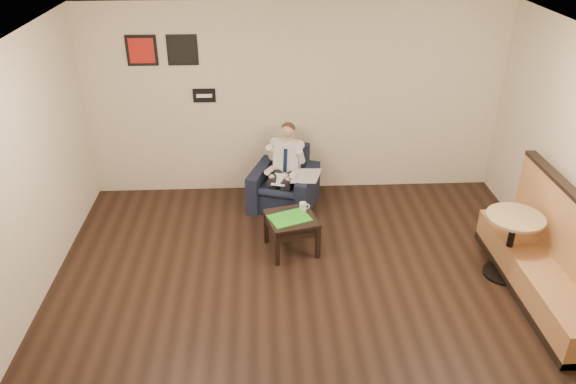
{
  "coord_description": "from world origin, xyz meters",
  "views": [
    {
      "loc": [
        -0.49,
        -4.72,
        4.07
      ],
      "look_at": [
        -0.2,
        1.2,
        0.87
      ],
      "focal_mm": 35.0,
      "sensor_mm": 36.0,
      "label": 1
    }
  ],
  "objects_px": {
    "armchair": "(284,179)",
    "banquette": "(546,248)",
    "coffee_mug": "(303,206)",
    "cafe_table": "(509,246)",
    "seated_man": "(282,173)",
    "green_folder": "(289,218)",
    "side_table": "(291,234)",
    "smartphone": "(291,210)"
  },
  "relations": [
    {
      "from": "side_table",
      "to": "smartphone",
      "type": "xyz_separation_m",
      "value": [
        0.01,
        0.18,
        0.25
      ]
    },
    {
      "from": "seated_man",
      "to": "side_table",
      "type": "distance_m",
      "value": 1.11
    },
    {
      "from": "seated_man",
      "to": "coffee_mug",
      "type": "distance_m",
      "value": 0.92
    },
    {
      "from": "armchair",
      "to": "coffee_mug",
      "type": "distance_m",
      "value": 1.02
    },
    {
      "from": "armchair",
      "to": "banquette",
      "type": "relative_size",
      "value": 0.36
    },
    {
      "from": "green_folder",
      "to": "cafe_table",
      "type": "height_order",
      "value": "cafe_table"
    },
    {
      "from": "armchair",
      "to": "banquette",
      "type": "height_order",
      "value": "banquette"
    },
    {
      "from": "armchair",
      "to": "cafe_table",
      "type": "xyz_separation_m",
      "value": [
        2.56,
        -1.82,
        -0.01
      ]
    },
    {
      "from": "side_table",
      "to": "cafe_table",
      "type": "xyz_separation_m",
      "value": [
        2.51,
        -0.66,
        0.17
      ]
    },
    {
      "from": "smartphone",
      "to": "cafe_table",
      "type": "bearing_deg",
      "value": -22.64
    },
    {
      "from": "coffee_mug",
      "to": "cafe_table",
      "type": "height_order",
      "value": "cafe_table"
    },
    {
      "from": "coffee_mug",
      "to": "armchair",
      "type": "bearing_deg",
      "value": 101.51
    },
    {
      "from": "side_table",
      "to": "cafe_table",
      "type": "distance_m",
      "value": 2.6
    },
    {
      "from": "coffee_mug",
      "to": "cafe_table",
      "type": "relative_size",
      "value": 0.13
    },
    {
      "from": "banquette",
      "to": "cafe_table",
      "type": "xyz_separation_m",
      "value": [
        -0.23,
        0.35,
        -0.2
      ]
    },
    {
      "from": "seated_man",
      "to": "side_table",
      "type": "height_order",
      "value": "seated_man"
    },
    {
      "from": "armchair",
      "to": "seated_man",
      "type": "distance_m",
      "value": 0.19
    },
    {
      "from": "banquette",
      "to": "green_folder",
      "type": "bearing_deg",
      "value": 160.59
    },
    {
      "from": "armchair",
      "to": "banquette",
      "type": "bearing_deg",
      "value": -18.88
    },
    {
      "from": "side_table",
      "to": "seated_man",
      "type": "bearing_deg",
      "value": 94.39
    },
    {
      "from": "seated_man",
      "to": "banquette",
      "type": "xyz_separation_m",
      "value": [
        2.82,
        -2.06,
        0.03
      ]
    },
    {
      "from": "side_table",
      "to": "banquette",
      "type": "height_order",
      "value": "banquette"
    },
    {
      "from": "banquette",
      "to": "cafe_table",
      "type": "distance_m",
      "value": 0.46
    },
    {
      "from": "green_folder",
      "to": "smartphone",
      "type": "bearing_deg",
      "value": 80.18
    },
    {
      "from": "green_folder",
      "to": "armchair",
      "type": "bearing_deg",
      "value": 90.95
    },
    {
      "from": "armchair",
      "to": "smartphone",
      "type": "height_order",
      "value": "armchair"
    },
    {
      "from": "coffee_mug",
      "to": "green_folder",
      "type": "bearing_deg",
      "value": -132.17
    },
    {
      "from": "seated_man",
      "to": "cafe_table",
      "type": "relative_size",
      "value": 1.41
    },
    {
      "from": "armchair",
      "to": "smartphone",
      "type": "relative_size",
      "value": 5.77
    },
    {
      "from": "side_table",
      "to": "green_folder",
      "type": "distance_m",
      "value": 0.25
    },
    {
      "from": "seated_man",
      "to": "banquette",
      "type": "distance_m",
      "value": 3.5
    },
    {
      "from": "cafe_table",
      "to": "coffee_mug",
      "type": "bearing_deg",
      "value": 160.6
    },
    {
      "from": "side_table",
      "to": "coffee_mug",
      "type": "relative_size",
      "value": 5.79
    },
    {
      "from": "seated_man",
      "to": "coffee_mug",
      "type": "bearing_deg",
      "value": -56.05
    },
    {
      "from": "banquette",
      "to": "cafe_table",
      "type": "height_order",
      "value": "banquette"
    },
    {
      "from": "coffee_mug",
      "to": "smartphone",
      "type": "distance_m",
      "value": 0.15
    },
    {
      "from": "seated_man",
      "to": "coffee_mug",
      "type": "relative_size",
      "value": 11.28
    },
    {
      "from": "smartphone",
      "to": "banquette",
      "type": "height_order",
      "value": "banquette"
    },
    {
      "from": "green_folder",
      "to": "banquette",
      "type": "height_order",
      "value": "banquette"
    },
    {
      "from": "seated_man",
      "to": "side_table",
      "type": "xyz_separation_m",
      "value": [
        0.08,
        -1.06,
        -0.33
      ]
    },
    {
      "from": "seated_man",
      "to": "green_folder",
      "type": "distance_m",
      "value": 1.09
    },
    {
      "from": "smartphone",
      "to": "cafe_table",
      "type": "height_order",
      "value": "cafe_table"
    }
  ]
}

